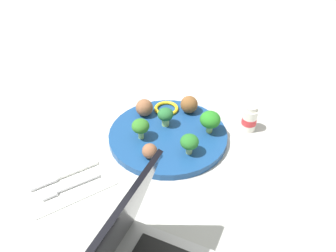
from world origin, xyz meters
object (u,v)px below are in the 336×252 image
meatball_near_rim (144,108)px  pepper_ring_back_right (166,108)px  broccoli_floret_mid_left (189,142)px  meatball_back_right (150,151)px  yogurt_bottle (249,119)px  plate (168,135)px  meatball_front_right (189,104)px  broccoli_floret_near_rim (210,120)px  knife (61,176)px  broccoli_floret_back_right (141,127)px  napkin (68,181)px  fork (67,186)px  broccoli_floret_front_left (165,115)px

meatball_near_rim → pepper_ring_back_right: meatball_near_rim is taller
broccoli_floret_mid_left → meatball_back_right: (0.08, -0.03, -0.01)m
yogurt_bottle → plate: bearing=-17.2°
meatball_front_right → yogurt_bottle: (-0.10, 0.11, -0.01)m
plate → broccoli_floret_near_rim: broccoli_floret_near_rim is taller
knife → broccoli_floret_near_rim: bearing=175.8°
broccoli_floret_back_right → pepper_ring_back_right: broccoli_floret_back_right is taller
broccoli_floret_back_right → broccoli_floret_near_rim: size_ratio=0.92×
plate → napkin: 0.25m
meatball_front_right → napkin: size_ratio=0.26×
broccoli_floret_back_right → fork: bearing=18.4°
meatball_back_right → fork: bearing=-1.6°
pepper_ring_back_right → yogurt_bottle: (-0.15, 0.14, 0.01)m
broccoli_floret_front_left → napkin: 0.27m
broccoli_floret_near_rim → pepper_ring_back_right: broccoli_floret_near_rim is taller
meatball_near_rim → knife: meatball_near_rim is taller
broccoli_floret_near_rim → meatball_near_rim: size_ratio=1.27×
pepper_ring_back_right → napkin: size_ratio=0.37×
broccoli_floret_front_left → knife: broccoli_floret_front_left is taller
broccoli_floret_back_right → meatball_back_right: bearing=82.2°
broccoli_floret_near_rim → yogurt_bottle: 0.11m
meatball_back_right → knife: meatball_back_right is taller
fork → broccoli_floret_back_right: bearing=-161.6°
pepper_ring_back_right → fork: 0.32m
knife → yogurt_bottle: 0.45m
broccoli_floret_back_right → yogurt_bottle: bearing=164.4°
yogurt_bottle → fork: bearing=-1.0°
meatball_front_right → yogurt_bottle: 0.15m
yogurt_bottle → broccoli_floret_front_left: bearing=-25.9°
plate → napkin: plate is taller
pepper_ring_back_right → fork: size_ratio=0.52×
plate → meatball_back_right: bearing=37.5°
meatball_near_rim → napkin: size_ratio=0.25×
meatball_front_right → yogurt_bottle: size_ratio=0.66×
meatball_near_rim → plate: bearing=101.6°
broccoli_floret_near_rim → meatball_front_right: broccoli_floret_near_rim is taller
broccoli_floret_back_right → yogurt_bottle: same height
knife → pepper_ring_back_right: bearing=-161.2°
broccoli_floret_front_left → napkin: bearing=13.7°
broccoli_floret_near_rim → knife: 0.35m
broccoli_floret_front_left → broccoli_floret_mid_left: size_ratio=0.99×
meatball_front_right → meatball_back_right: meatball_front_right is taller
meatball_back_right → fork: 0.18m
broccoli_floret_back_right → knife: broccoli_floret_back_right is taller
napkin → broccoli_floret_front_left: bearing=-166.3°
plate → broccoli_floret_near_rim: size_ratio=5.12×
broccoli_floret_back_right → pepper_ring_back_right: bearing=-144.5°
knife → meatball_near_rim: bearing=-155.7°
plate → napkin: size_ratio=1.65×
napkin → fork: fork is taller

